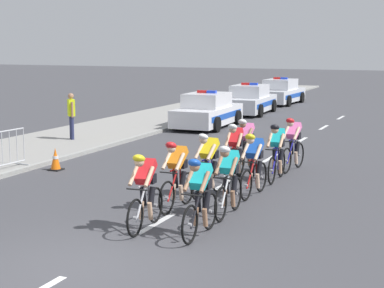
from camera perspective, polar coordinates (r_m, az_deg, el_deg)
ground_plane at (r=10.51m, az=-10.08°, el=-10.89°), size 160.00×160.00×0.00m
sidewalk_slab at (r=26.13m, az=-7.45°, el=1.26°), size 4.27×60.00×0.12m
kerb_edge at (r=25.14m, az=-3.42°, el=1.02°), size 0.16×60.00×0.13m
lane_markings_centre at (r=20.06m, az=7.08°, el=-1.25°), size 0.14×25.60×0.01m
cyclist_lead at (r=12.17m, az=-4.26°, el=-4.15°), size 0.44×1.72×1.56m
cyclist_second at (r=11.70m, az=0.72°, el=-4.67°), size 0.42×1.72×1.56m
cyclist_third at (r=13.62m, az=-1.39°, el=-2.70°), size 0.42×1.72×1.56m
cyclist_fourth at (r=13.12m, az=3.31°, el=-3.17°), size 0.42×1.72×1.56m
cyclist_fifth at (r=14.80m, az=1.49°, el=-1.76°), size 0.45×1.72×1.56m
cyclist_sixth at (r=14.86m, az=5.59°, el=-1.75°), size 0.43×1.72×1.56m
cyclist_seventh at (r=16.60m, az=3.91°, el=-0.60°), size 0.44×1.72×1.56m
cyclist_eighth at (r=16.62m, az=7.65°, el=-0.65°), size 0.42×1.72×1.56m
cyclist_ninth at (r=17.63m, az=4.88°, el=-0.05°), size 0.44×1.72×1.56m
cyclist_tenth at (r=18.03m, az=9.08°, el=0.08°), size 0.45×1.72×1.56m
police_car_nearest at (r=27.16m, az=1.40°, el=2.94°), size 2.07×4.44×1.59m
police_car_second at (r=32.55m, az=5.23°, el=3.92°), size 2.14×4.47×1.59m
police_car_third at (r=38.12m, az=7.99°, el=4.61°), size 2.13×4.46×1.59m
traffic_cone_near at (r=18.35m, az=-12.19°, el=-1.36°), size 0.36×0.36×0.64m
spectator_closest at (r=23.30m, az=-10.81°, el=2.77°), size 0.42×0.43×1.68m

